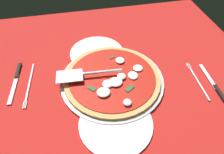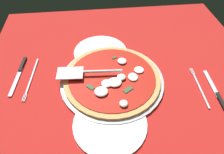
# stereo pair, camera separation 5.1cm
# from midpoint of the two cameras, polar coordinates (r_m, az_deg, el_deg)

# --- Properties ---
(ground_plane) EXTENTS (1.10, 1.10, 0.01)m
(ground_plane) POSITION_cam_midpoint_polar(r_m,az_deg,el_deg) (0.79, 1.57, -0.99)
(ground_plane) COLOR #AD1E19
(checker_pattern) EXTENTS (1.10, 1.10, 0.00)m
(checker_pattern) POSITION_cam_midpoint_polar(r_m,az_deg,el_deg) (0.78, 1.58, -0.77)
(checker_pattern) COLOR silver
(checker_pattern) RESTS_ON ground_plane
(pizza_pan) EXTENTS (0.39, 0.39, 0.01)m
(pizza_pan) POSITION_cam_midpoint_polar(r_m,az_deg,el_deg) (0.77, -1.91, -0.91)
(pizza_pan) COLOR #B8B7B9
(pizza_pan) RESTS_ON ground_plane
(dinner_plate_left) EXTENTS (0.23, 0.23, 0.01)m
(dinner_plate_left) POSITION_cam_midpoint_polar(r_m,az_deg,el_deg) (0.66, -1.19, -12.84)
(dinner_plate_left) COLOR silver
(dinner_plate_left) RESTS_ON ground_plane
(dinner_plate_right) EXTENTS (0.23, 0.23, 0.01)m
(dinner_plate_right) POSITION_cam_midpoint_polar(r_m,az_deg,el_deg) (0.89, -5.92, 6.60)
(dinner_plate_right) COLOR silver
(dinner_plate_right) RESTS_ON ground_plane
(pizza) EXTENTS (0.36, 0.36, 0.03)m
(pizza) POSITION_cam_midpoint_polar(r_m,az_deg,el_deg) (0.76, -1.81, -0.32)
(pizza) COLOR tan
(pizza) RESTS_ON pizza_pan
(pizza_server) EXTENTS (0.07, 0.24, 0.01)m
(pizza_server) POSITION_cam_midpoint_polar(r_m,az_deg,el_deg) (0.75, -9.64, 0.73)
(pizza_server) COLOR silver
(pizza_server) RESTS_ON pizza
(place_setting_near) EXTENTS (0.21, 0.12, 0.01)m
(place_setting_near) POSITION_cam_midpoint_polar(r_m,az_deg,el_deg) (0.83, 23.00, -1.73)
(place_setting_near) COLOR white
(place_setting_near) RESTS_ON ground_plane
(place_setting_far) EXTENTS (0.23, 0.14, 0.01)m
(place_setting_far) POSITION_cam_midpoint_polar(r_m,az_deg,el_deg) (0.85, -25.21, -1.35)
(place_setting_far) COLOR white
(place_setting_far) RESTS_ON ground_plane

